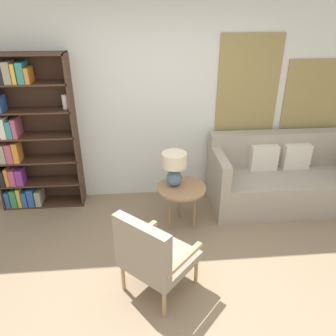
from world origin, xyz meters
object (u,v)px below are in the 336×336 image
bookshelf (22,137)px  side_table (182,191)px  armchair (152,254)px  table_lamp (174,166)px  couch (280,179)px

bookshelf → side_table: 2.10m
armchair → table_lamp: table_lamp is taller
bookshelf → table_lamp: (1.85, -0.60, -0.19)m
bookshelf → armchair: (1.53, -1.71, -0.50)m
side_table → table_lamp: 0.32m
bookshelf → couch: size_ratio=1.06×
side_table → table_lamp: (-0.08, 0.05, 0.31)m
bookshelf → table_lamp: size_ratio=4.74×
couch → side_table: 1.46m
side_table → bookshelf: bearing=161.2°
armchair → side_table: armchair is taller
bookshelf → side_table: size_ratio=3.42×
armchair → couch: 2.32m
couch → table_lamp: bearing=-166.6°
bookshelf → armchair: bearing=-48.3°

